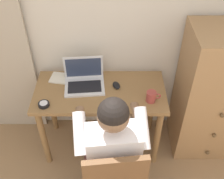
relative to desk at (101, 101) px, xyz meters
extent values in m
cube|color=beige|center=(0.25, 0.34, 0.65)|extent=(4.80, 0.05, 2.50)
cube|color=olive|center=(0.00, 0.00, 0.11)|extent=(1.13, 0.54, 0.03)
cylinder|color=olive|center=(-0.51, -0.21, -0.26)|extent=(0.06, 0.06, 0.69)
cylinder|color=olive|center=(0.51, -0.21, -0.26)|extent=(0.06, 0.06, 0.69)
cylinder|color=olive|center=(-0.51, 0.21, -0.26)|extent=(0.06, 0.06, 0.69)
cylinder|color=olive|center=(0.51, 0.21, -0.26)|extent=(0.06, 0.06, 0.69)
cube|color=#9E754C|center=(1.01, 0.04, 0.04)|extent=(0.60, 0.48, 1.28)
sphere|color=brown|center=(1.01, -0.21, -0.48)|extent=(0.04, 0.04, 0.04)
sphere|color=brown|center=(1.01, -0.21, -0.22)|extent=(0.04, 0.04, 0.04)
sphere|color=brown|center=(1.01, -0.21, 0.04)|extent=(0.04, 0.04, 0.04)
cube|color=brown|center=(0.11, -0.63, -0.16)|extent=(0.46, 0.44, 0.05)
cube|color=brown|center=(0.13, -0.81, 0.08)|extent=(0.42, 0.08, 0.42)
cylinder|color=brown|center=(0.26, -0.45, -0.39)|extent=(0.04, 0.04, 0.42)
cylinder|color=brown|center=(-0.08, -0.49, -0.39)|extent=(0.04, 0.04, 0.42)
cylinder|color=#33384C|center=(0.18, -0.40, -0.11)|extent=(0.18, 0.41, 0.14)
cylinder|color=#33384C|center=(0.00, -0.42, -0.11)|extent=(0.18, 0.41, 0.14)
cylinder|color=#33384C|center=(0.16, -0.20, -0.36)|extent=(0.11, 0.11, 0.49)
cylinder|color=#33384C|center=(-0.02, -0.22, -0.36)|extent=(0.11, 0.11, 0.49)
cube|color=white|center=(0.11, -0.64, 0.12)|extent=(0.38, 0.24, 0.46)
cylinder|color=white|center=(0.32, -0.49, 0.20)|extent=(0.12, 0.31, 0.25)
cylinder|color=white|center=(-0.12, -0.54, 0.20)|extent=(0.12, 0.31, 0.25)
cylinder|color=#846047|center=(0.30, -0.29, 0.10)|extent=(0.10, 0.27, 0.11)
cylinder|color=#846047|center=(-0.14, -0.34, 0.10)|extent=(0.10, 0.27, 0.11)
sphere|color=#846047|center=(0.11, -0.63, 0.48)|extent=(0.20, 0.20, 0.20)
sphere|color=black|center=(0.11, -0.63, 0.51)|extent=(0.20, 0.20, 0.20)
cube|color=silver|center=(-0.13, 0.04, 0.13)|extent=(0.36, 0.27, 0.02)
cube|color=black|center=(-0.13, 0.03, 0.14)|extent=(0.30, 0.18, 0.00)
cube|color=silver|center=(-0.14, 0.16, 0.25)|extent=(0.34, 0.04, 0.22)
cube|color=#2D3851|center=(-0.14, 0.16, 0.25)|extent=(0.31, 0.03, 0.18)
ellipsoid|color=black|center=(0.14, 0.05, 0.14)|extent=(0.09, 0.11, 0.03)
cylinder|color=black|center=(-0.45, -0.18, 0.14)|extent=(0.09, 0.09, 0.03)
cylinder|color=silver|center=(-0.45, -0.18, 0.15)|extent=(0.06, 0.06, 0.00)
cube|color=silver|center=(-0.34, 0.16, 0.13)|extent=(0.23, 0.18, 0.01)
cylinder|color=#9E3D38|center=(0.42, -0.13, 0.17)|extent=(0.08, 0.08, 0.09)
torus|color=#9E3D38|center=(0.47, -0.13, 0.17)|extent=(0.06, 0.01, 0.06)
camera|label=1|loc=(0.10, -1.76, 1.70)|focal=44.28mm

